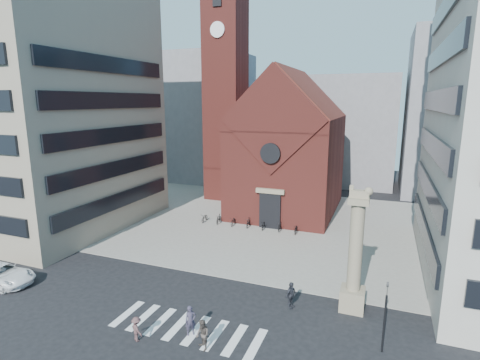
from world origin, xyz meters
name	(u,v)px	position (x,y,z in m)	size (l,w,h in m)	color
ground	(201,303)	(0.00, 0.00, 0.00)	(120.00, 120.00, 0.00)	black
piazza	(275,222)	(0.00, 19.00, 0.03)	(46.00, 30.00, 0.05)	#9C988E
zebra_crossing	(187,328)	(0.55, -3.00, 0.01)	(10.20, 3.20, 0.01)	white
church	(289,149)	(0.00, 25.04, 7.98)	(12.00, 16.65, 18.00)	maroon
campanile	(226,88)	(-10.00, 28.00, 15.74)	(5.50, 5.50, 31.20)	maroon
building_left	(45,110)	(-24.00, 10.00, 13.00)	(18.00, 20.00, 26.00)	gray
bg_block_left	(201,118)	(-20.00, 40.00, 11.00)	(16.00, 14.00, 22.00)	gray
bg_block_mid	(352,131)	(6.00, 45.00, 9.00)	(14.00, 12.00, 18.00)	gray
bg_block_right	(465,115)	(22.00, 42.00, 12.00)	(16.00, 14.00, 24.00)	gray
lion_column	(355,262)	(10.01, 3.00, 3.46)	(1.63, 1.60, 8.68)	gray
traffic_light	(385,315)	(12.00, -1.00, 2.29)	(0.13, 0.16, 4.30)	black
white_car	(1,274)	(-15.82, -3.05, 0.76)	(2.53, 5.48, 1.52)	white
pedestrian_0	(191,321)	(1.09, -3.49, 0.93)	(0.68, 0.45, 1.87)	#373246
pedestrian_1	(203,335)	(2.40, -4.48, 0.91)	(0.88, 0.69, 1.81)	#4D433D
pedestrian_2	(291,295)	(6.04, 1.66, 0.94)	(1.10, 0.46, 1.88)	#2B2C33
pedestrian_3	(137,329)	(-1.60, -5.17, 0.76)	(0.98, 0.57, 1.52)	brown
scooter_0	(205,218)	(-7.83, 16.37, 0.52)	(0.62, 1.78, 0.93)	black
scooter_1	(219,219)	(-6.01, 16.37, 0.57)	(0.49, 1.72, 1.04)	black
scooter_2	(233,221)	(-4.19, 16.37, 0.52)	(0.62, 1.78, 0.93)	black
scooter_3	(248,222)	(-2.37, 16.37, 0.57)	(0.49, 1.72, 1.04)	black
scooter_4	(264,225)	(-0.55, 16.37, 0.52)	(0.62, 1.78, 0.93)	black
scooter_5	(280,226)	(1.27, 16.37, 0.57)	(0.49, 1.72, 1.04)	black
scooter_6	(296,229)	(3.09, 16.37, 0.52)	(0.62, 1.78, 0.93)	black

